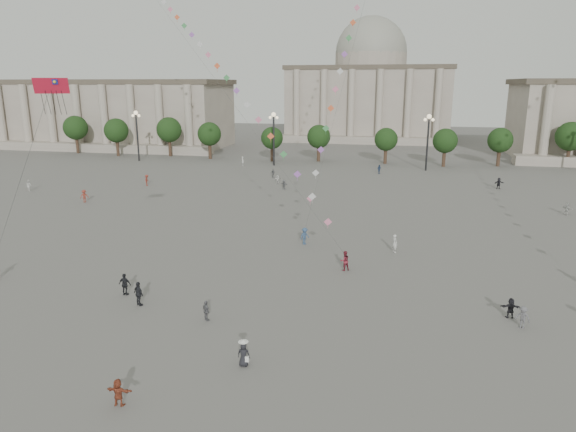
# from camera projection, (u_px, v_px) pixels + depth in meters

# --- Properties ---
(ground) EXTENTS (360.00, 360.00, 0.00)m
(ground) POSITION_uv_depth(u_px,v_px,m) (242.00, 326.00, 35.23)
(ground) COLOR #5B5855
(ground) RESTS_ON ground
(hall_west) EXTENTS (84.00, 26.22, 17.20)m
(hall_west) POSITION_uv_depth(u_px,v_px,m) (78.00, 113.00, 137.45)
(hall_west) COLOR gray
(hall_west) RESTS_ON ground
(hall_central) EXTENTS (48.30, 34.30, 35.50)m
(hall_central) POSITION_uv_depth(u_px,v_px,m) (369.00, 90.00, 153.93)
(hall_central) COLOR gray
(hall_central) RESTS_ON ground
(tree_row) EXTENTS (137.12, 5.12, 8.00)m
(tree_row) POSITION_uv_depth(u_px,v_px,m) (352.00, 137.00, 107.68)
(tree_row) COLOR #35241A
(tree_row) RESTS_ON ground
(lamp_post_far_west) EXTENTS (2.00, 0.90, 10.65)m
(lamp_post_far_west) POSITION_uv_depth(u_px,v_px,m) (137.00, 126.00, 108.92)
(lamp_post_far_west) COLOR #262628
(lamp_post_far_west) RESTS_ON ground
(lamp_post_mid_west) EXTENTS (2.00, 0.90, 10.65)m
(lamp_post_mid_west) POSITION_uv_depth(u_px,v_px,m) (274.00, 129.00, 102.72)
(lamp_post_mid_west) COLOR #262628
(lamp_post_mid_west) RESTS_ON ground
(lamp_post_mid_east) EXTENTS (2.00, 0.90, 10.65)m
(lamp_post_mid_east) POSITION_uv_depth(u_px,v_px,m) (428.00, 132.00, 96.52)
(lamp_post_mid_east) COLOR #262628
(lamp_post_mid_east) RESTS_ON ground
(person_crowd_0) EXTENTS (1.01, 0.99, 1.71)m
(person_crowd_0) POSITION_uv_depth(u_px,v_px,m) (379.00, 169.00, 94.49)
(person_crowd_0) COLOR navy
(person_crowd_0) RESTS_ON ground
(person_crowd_1) EXTENTS (1.09, 1.02, 1.80)m
(person_crowd_1) POSITION_uv_depth(u_px,v_px,m) (29.00, 186.00, 79.04)
(person_crowd_1) COLOR silver
(person_crowd_1) RESTS_ON ground
(person_crowd_2) EXTENTS (1.29, 1.30, 1.80)m
(person_crowd_2) POSITION_uv_depth(u_px,v_px,m) (84.00, 196.00, 71.63)
(person_crowd_2) COLOR maroon
(person_crowd_2) RESTS_ON ground
(person_crowd_3) EXTENTS (1.41, 0.56, 1.48)m
(person_crowd_3) POSITION_uv_depth(u_px,v_px,m) (511.00, 308.00, 36.23)
(person_crowd_3) COLOR #222127
(person_crowd_3) RESTS_ON ground
(person_crowd_4) EXTENTS (1.45, 0.99, 1.50)m
(person_crowd_4) POSITION_uv_depth(u_px,v_px,m) (278.00, 179.00, 85.13)
(person_crowd_4) COLOR silver
(person_crowd_4) RESTS_ON ground
(person_crowd_6) EXTENTS (1.18, 1.04, 1.58)m
(person_crowd_6) POSITION_uv_depth(u_px,v_px,m) (523.00, 317.00, 34.70)
(person_crowd_6) COLOR #5C5B60
(person_crowd_6) RESTS_ON ground
(person_crowd_7) EXTENTS (1.29, 1.37, 1.54)m
(person_crowd_7) POSITION_uv_depth(u_px,v_px,m) (567.00, 209.00, 64.94)
(person_crowd_7) COLOR beige
(person_crowd_7) RESTS_ON ground
(person_crowd_9) EXTENTS (1.72, 1.10, 1.77)m
(person_crowd_9) POSITION_uv_depth(u_px,v_px,m) (499.00, 183.00, 80.98)
(person_crowd_9) COLOR black
(person_crowd_9) RESTS_ON ground
(person_crowd_10) EXTENTS (0.80, 0.82, 1.90)m
(person_crowd_10) POSITION_uv_depth(u_px,v_px,m) (243.00, 161.00, 103.66)
(person_crowd_10) COLOR silver
(person_crowd_10) RESTS_ON ground
(person_crowd_12) EXTENTS (1.43, 1.08, 1.50)m
(person_crowd_12) POSITION_uv_depth(u_px,v_px,m) (284.00, 184.00, 80.72)
(person_crowd_12) COLOR slate
(person_crowd_12) RESTS_ON ground
(person_crowd_13) EXTENTS (0.73, 0.79, 1.82)m
(person_crowd_13) POSITION_uv_depth(u_px,v_px,m) (395.00, 243.00, 50.38)
(person_crowd_13) COLOR silver
(person_crowd_13) RESTS_ON ground
(person_crowd_16) EXTENTS (0.96, 0.74, 1.52)m
(person_crowd_16) POSITION_uv_depth(u_px,v_px,m) (273.00, 173.00, 90.80)
(person_crowd_16) COLOR slate
(person_crowd_16) RESTS_ON ground
(person_crowd_17) EXTENTS (0.85, 1.26, 1.81)m
(person_crowd_17) POSITION_uv_depth(u_px,v_px,m) (147.00, 180.00, 83.55)
(person_crowd_17) COLOR maroon
(person_crowd_17) RESTS_ON ground
(tourist_1) EXTENTS (1.18, 0.95, 1.88)m
(tourist_1) POSITION_uv_depth(u_px,v_px,m) (139.00, 294.00, 38.19)
(tourist_1) COLOR black
(tourist_1) RESTS_ON ground
(tourist_2) EXTENTS (1.40, 0.48, 1.49)m
(tourist_2) POSITION_uv_depth(u_px,v_px,m) (118.00, 392.00, 26.31)
(tourist_2) COLOR #984229
(tourist_2) RESTS_ON ground
(tourist_3) EXTENTS (0.89, 0.85, 1.49)m
(tourist_3) POSITION_uv_depth(u_px,v_px,m) (206.00, 311.00, 35.79)
(tourist_3) COLOR #5A5A5E
(tourist_3) RESTS_ON ground
(tourist_4) EXTENTS (1.06, 0.48, 1.78)m
(tourist_4) POSITION_uv_depth(u_px,v_px,m) (125.00, 284.00, 40.10)
(tourist_4) COLOR black
(tourist_4) RESTS_ON ground
(kite_flyer_0) EXTENTS (1.10, 1.03, 1.80)m
(kite_flyer_0) POSITION_uv_depth(u_px,v_px,m) (345.00, 261.00, 45.47)
(kite_flyer_0) COLOR maroon
(kite_flyer_0) RESTS_ON ground
(kite_flyer_1) EXTENTS (1.23, 1.31, 1.78)m
(kite_flyer_1) POSITION_uv_depth(u_px,v_px,m) (305.00, 236.00, 52.89)
(kite_flyer_1) COLOR #345077
(kite_flyer_1) RESTS_ON ground
(hat_person) EXTENTS (0.76, 0.60, 1.69)m
(hat_person) POSITION_uv_depth(u_px,v_px,m) (244.00, 353.00, 29.99)
(hat_person) COLOR black
(hat_person) RESTS_ON ground
(dragon_kite) EXTENTS (6.11, 2.53, 17.88)m
(dragon_kite) POSITION_uv_depth(u_px,v_px,m) (52.00, 98.00, 34.26)
(dragon_kite) COLOR red
(dragon_kite) RESTS_ON ground
(kite_train_west) EXTENTS (40.59, 41.42, 68.86)m
(kite_train_west) POSITION_uv_depth(u_px,v_px,m) (200.00, 50.00, 66.23)
(kite_train_west) COLOR #3F3F3F
(kite_train_west) RESTS_ON ground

